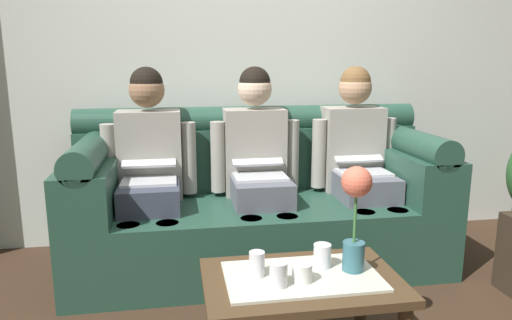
{
  "coord_description": "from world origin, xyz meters",
  "views": [
    {
      "loc": [
        -0.49,
        -1.66,
        1.26
      ],
      "look_at": [
        -0.06,
        0.88,
        0.72
      ],
      "focal_mm": 33.52,
      "sensor_mm": 36.0,
      "label": 1
    }
  ],
  "objects_px": {
    "person_right": "(358,156)",
    "flower_vase": "(356,208)",
    "cup_far_left": "(322,256)",
    "cup_far_center": "(278,274)",
    "person_left": "(149,164)",
    "cup_near_left": "(302,272)",
    "cup_near_right": "(257,264)",
    "coffee_table": "(302,290)",
    "person_middle": "(257,160)",
    "couch": "(257,205)"
  },
  "relations": [
    {
      "from": "couch",
      "to": "person_middle",
      "type": "relative_size",
      "value": 1.82
    },
    {
      "from": "person_left",
      "to": "person_middle",
      "type": "distance_m",
      "value": 0.65
    },
    {
      "from": "coffee_table",
      "to": "cup_far_center",
      "type": "relative_size",
      "value": 8.29
    },
    {
      "from": "person_right",
      "to": "cup_far_left",
      "type": "relative_size",
      "value": 12.27
    },
    {
      "from": "coffee_table",
      "to": "flower_vase",
      "type": "height_order",
      "value": "flower_vase"
    },
    {
      "from": "person_right",
      "to": "cup_near_right",
      "type": "xyz_separation_m",
      "value": [
        -0.83,
        -1.05,
        -0.21
      ]
    },
    {
      "from": "person_middle",
      "to": "person_right",
      "type": "height_order",
      "value": "same"
    },
    {
      "from": "flower_vase",
      "to": "person_right",
      "type": "bearing_deg",
      "value": 68.03
    },
    {
      "from": "coffee_table",
      "to": "flower_vase",
      "type": "distance_m",
      "value": 0.4
    },
    {
      "from": "person_left",
      "to": "person_right",
      "type": "relative_size",
      "value": 1.0
    },
    {
      "from": "person_left",
      "to": "cup_far_left",
      "type": "distance_m",
      "value": 1.27
    },
    {
      "from": "person_left",
      "to": "cup_near_left",
      "type": "relative_size",
      "value": 15.27
    },
    {
      "from": "person_left",
      "to": "cup_near_right",
      "type": "distance_m",
      "value": 1.16
    },
    {
      "from": "person_left",
      "to": "cup_far_left",
      "type": "height_order",
      "value": "person_left"
    },
    {
      "from": "cup_far_center",
      "to": "cup_far_left",
      "type": "bearing_deg",
      "value": 32.68
    },
    {
      "from": "cup_near_right",
      "to": "cup_far_center",
      "type": "height_order",
      "value": "cup_near_right"
    },
    {
      "from": "flower_vase",
      "to": "cup_far_center",
      "type": "relative_size",
      "value": 4.57
    },
    {
      "from": "person_right",
      "to": "flower_vase",
      "type": "xyz_separation_m",
      "value": [
        -0.43,
        -1.06,
        0.01
      ]
    },
    {
      "from": "couch",
      "to": "cup_near_right",
      "type": "height_order",
      "value": "couch"
    },
    {
      "from": "couch",
      "to": "coffee_table",
      "type": "height_order",
      "value": "couch"
    },
    {
      "from": "person_left",
      "to": "person_middle",
      "type": "relative_size",
      "value": 1.0
    },
    {
      "from": "person_middle",
      "to": "cup_far_center",
      "type": "distance_m",
      "value": 1.17
    },
    {
      "from": "cup_near_left",
      "to": "cup_far_center",
      "type": "height_order",
      "value": "cup_far_center"
    },
    {
      "from": "couch",
      "to": "cup_far_center",
      "type": "height_order",
      "value": "couch"
    },
    {
      "from": "couch",
      "to": "cup_far_left",
      "type": "relative_size",
      "value": 22.3
    },
    {
      "from": "person_right",
      "to": "cup_far_left",
      "type": "bearing_deg",
      "value": -118.45
    },
    {
      "from": "flower_vase",
      "to": "person_left",
      "type": "bearing_deg",
      "value": 129.43
    },
    {
      "from": "person_left",
      "to": "flower_vase",
      "type": "relative_size",
      "value": 2.75
    },
    {
      "from": "flower_vase",
      "to": "cup_far_left",
      "type": "xyz_separation_m",
      "value": [
        -0.12,
        0.05,
        -0.22
      ]
    },
    {
      "from": "person_middle",
      "to": "cup_near_right",
      "type": "relative_size",
      "value": 11.88
    },
    {
      "from": "person_right",
      "to": "cup_far_center",
      "type": "height_order",
      "value": "person_right"
    },
    {
      "from": "cup_near_left",
      "to": "cup_near_right",
      "type": "relative_size",
      "value": 0.78
    },
    {
      "from": "person_middle",
      "to": "cup_far_left",
      "type": "xyz_separation_m",
      "value": [
        0.1,
        -1.01,
        -0.21
      ]
    },
    {
      "from": "couch",
      "to": "person_right",
      "type": "bearing_deg",
      "value": -0.3
    },
    {
      "from": "cup_near_left",
      "to": "coffee_table",
      "type": "bearing_deg",
      "value": 74.97
    },
    {
      "from": "person_left",
      "to": "person_right",
      "type": "bearing_deg",
      "value": 0.01
    },
    {
      "from": "cup_near_left",
      "to": "cup_near_right",
      "type": "xyz_separation_m",
      "value": [
        -0.17,
        0.08,
        0.01
      ]
    },
    {
      "from": "person_left",
      "to": "cup_far_left",
      "type": "xyz_separation_m",
      "value": [
        0.75,
        -1.01,
        -0.21
      ]
    },
    {
      "from": "person_left",
      "to": "flower_vase",
      "type": "xyz_separation_m",
      "value": [
        0.87,
        -1.06,
        0.01
      ]
    },
    {
      "from": "flower_vase",
      "to": "cup_far_center",
      "type": "xyz_separation_m",
      "value": [
        -0.34,
        -0.09,
        -0.22
      ]
    },
    {
      "from": "flower_vase",
      "to": "cup_far_center",
      "type": "distance_m",
      "value": 0.41
    },
    {
      "from": "person_left",
      "to": "cup_near_right",
      "type": "height_order",
      "value": "person_left"
    },
    {
      "from": "couch",
      "to": "person_left",
      "type": "relative_size",
      "value": 1.82
    },
    {
      "from": "person_left",
      "to": "cup_far_center",
      "type": "bearing_deg",
      "value": -65.07
    },
    {
      "from": "cup_far_center",
      "to": "coffee_table",
      "type": "bearing_deg",
      "value": 34.02
    },
    {
      "from": "cup_near_left",
      "to": "cup_far_center",
      "type": "relative_size",
      "value": 0.82
    },
    {
      "from": "cup_far_left",
      "to": "cup_far_center",
      "type": "bearing_deg",
      "value": -147.32
    },
    {
      "from": "person_right",
      "to": "coffee_table",
      "type": "bearing_deg",
      "value": -121.27
    },
    {
      "from": "person_right",
      "to": "cup_far_left",
      "type": "height_order",
      "value": "person_right"
    },
    {
      "from": "person_right",
      "to": "cup_near_right",
      "type": "bearing_deg",
      "value": -128.51
    }
  ]
}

